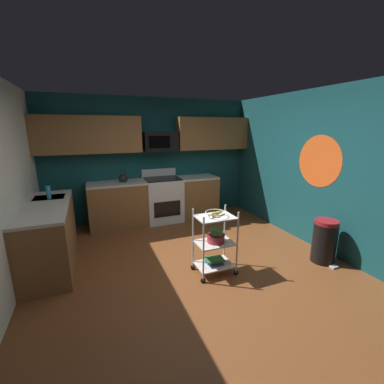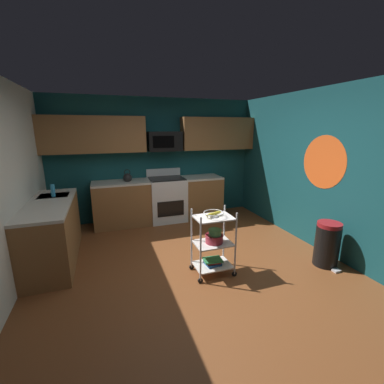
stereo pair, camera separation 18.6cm
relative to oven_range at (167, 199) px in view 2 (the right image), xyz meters
The scene contains 16 objects.
floor 2.17m from the oven_range, 94.01° to the right, with size 4.40×4.80×0.04m, color brown.
wall_back 0.90m from the oven_range, 114.31° to the left, with size 4.52×0.06×2.60m, color #14474C.
wall_right 3.07m from the oven_range, 45.29° to the right, with size 0.06×4.80×2.60m, color #14474C.
wall_flower_decal 3.10m from the oven_range, 45.90° to the right, with size 0.84×0.84×0.00m, color #E5591E.
counter_run 1.02m from the oven_range, 152.52° to the right, with size 3.57×2.36×0.92m.
oven_range is the anchor object (origin of this frame).
upper_cabinets 1.39m from the oven_range, 143.93° to the left, with size 4.40×0.33×0.70m.
microwave 1.23m from the oven_range, 90.26° to the left, with size 0.70×0.39×0.40m.
rolling_cart 2.32m from the oven_range, 87.94° to the right, with size 0.57×0.38×0.91m.
fruit_bowl 2.35m from the oven_range, 87.94° to the right, with size 0.27×0.27×0.07m.
mixing_bowl_large 2.32m from the oven_range, 87.55° to the right, with size 0.25×0.25×0.11m.
mixing_bowl_small 2.34m from the oven_range, 87.59° to the right, with size 0.18×0.18×0.08m.
book_stack 2.34m from the oven_range, 87.94° to the right, with size 0.27×0.20×0.08m.
kettle 0.96m from the oven_range, behind, with size 0.21×0.18×0.26m.
dish_soap_bottle 2.27m from the oven_range, 157.44° to the right, with size 0.06×0.06×0.20m, color #2D8CBF.
trash_can 3.18m from the oven_range, 56.55° to the right, with size 0.34×0.42×0.66m.
Camera 2 is at (-1.10, -3.17, 1.98)m, focal length 24.09 mm.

